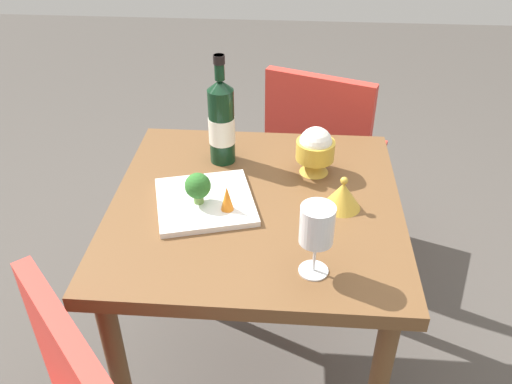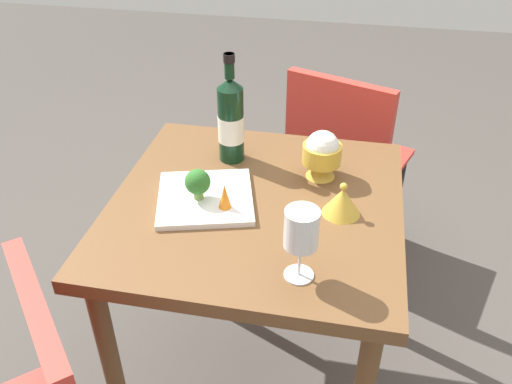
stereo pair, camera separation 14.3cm
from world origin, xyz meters
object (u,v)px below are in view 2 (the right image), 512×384
at_px(wine_bottle, 231,120).
at_px(carrot_garnish_left, 225,196).
at_px(rice_bowl, 322,154).
at_px(chair_by_wall, 342,152).
at_px(wine_glass, 301,231).
at_px(rice_bowl_lid, 342,201).
at_px(broccoli_floret, 198,182).
at_px(serving_plate, 205,198).

bearing_deg(wine_bottle, carrot_garnish_left, 99.63).
height_order(wine_bottle, rice_bowl, wine_bottle).
bearing_deg(carrot_garnish_left, chair_by_wall, -110.73).
distance_m(wine_glass, rice_bowl_lid, 0.28).
height_order(rice_bowl, broccoli_floret, rice_bowl).
xyz_separation_m(wine_bottle, rice_bowl, (-0.27, 0.05, -0.06)).
distance_m(wine_glass, rice_bowl, 0.42).
height_order(wine_bottle, wine_glass, wine_bottle).
xyz_separation_m(wine_bottle, rice_bowl_lid, (-0.34, 0.21, -0.09)).
xyz_separation_m(chair_by_wall, rice_bowl, (0.05, 0.51, 0.28)).
distance_m(rice_bowl, carrot_garnish_left, 0.32).
distance_m(wine_bottle, serving_plate, 0.26).
xyz_separation_m(broccoli_floret, carrot_garnish_left, (-0.08, 0.03, -0.02)).
distance_m(wine_bottle, broccoli_floret, 0.25).
height_order(wine_bottle, broccoli_floret, wine_bottle).
height_order(serving_plate, carrot_garnish_left, carrot_garnish_left).
xyz_separation_m(wine_bottle, carrot_garnish_left, (-0.05, 0.27, -0.08)).
xyz_separation_m(rice_bowl, carrot_garnish_left, (0.23, 0.22, -0.02)).
height_order(rice_bowl_lid, serving_plate, rice_bowl_lid).
bearing_deg(chair_by_wall, broccoli_floret, -96.24).
relative_size(wine_bottle, carrot_garnish_left, 4.74).
bearing_deg(rice_bowl, rice_bowl_lid, 112.65).
distance_m(chair_by_wall, wine_glass, 0.99).
bearing_deg(rice_bowl, wine_glass, 89.06).
distance_m(rice_bowl, broccoli_floret, 0.36).
bearing_deg(wine_glass, wine_bottle, -60.49).
xyz_separation_m(chair_by_wall, serving_plate, (0.34, 0.69, 0.21)).
relative_size(rice_bowl, carrot_garnish_left, 2.05).
bearing_deg(carrot_garnish_left, rice_bowl, -135.52).
bearing_deg(wine_bottle, rice_bowl_lid, 147.91).
height_order(rice_bowl, rice_bowl_lid, rice_bowl).
bearing_deg(rice_bowl_lid, wine_bottle, -32.09).
distance_m(rice_bowl, rice_bowl_lid, 0.19).
distance_m(serving_plate, carrot_garnish_left, 0.09).
bearing_deg(rice_bowl, serving_plate, 32.00).
relative_size(chair_by_wall, rice_bowl_lid, 8.50).
bearing_deg(rice_bowl, carrot_garnish_left, 44.48).
height_order(rice_bowl_lid, carrot_garnish_left, rice_bowl_lid).
relative_size(chair_by_wall, wine_bottle, 2.60).
relative_size(wine_bottle, rice_bowl, 2.31).
height_order(rice_bowl, carrot_garnish_left, rice_bowl).
bearing_deg(rice_bowl_lid, wine_glass, 73.04).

